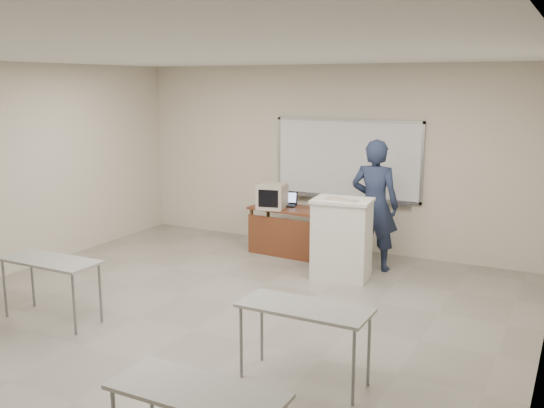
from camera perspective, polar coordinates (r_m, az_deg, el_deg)
The scene contains 10 objects.
floor at distance 6.96m, azimuth -7.52°, elevation -11.69°, with size 7.00×8.00×0.01m, color gray.
whiteboard at distance 9.88m, azimuth 7.06°, elevation 4.12°, with size 2.48×0.10×1.31m.
student_desks at distance 5.75m, azimuth -15.55°, elevation -9.86°, with size 4.40×2.20×0.73m.
instructor_desk at distance 9.62m, azimuth 1.38°, elevation -1.85°, with size 1.25×0.62×0.75m.
podium at distance 8.53m, azimuth 6.57°, elevation -3.26°, with size 0.80×0.58×1.13m.
crt_monitor at distance 9.63m, azimuth 0.02°, elevation 0.76°, with size 0.42×0.47×0.40m.
laptop at distance 9.83m, azimuth 1.54°, elevation 0.17°, with size 0.29×0.27×0.22m.
mouse at distance 9.26m, azimuth 4.19°, elevation -0.78°, with size 0.10×0.07×0.04m, color #9FA3A7.
keyboard at distance 8.28m, azimuth 6.55°, elevation 0.39°, with size 0.46×0.15×0.03m, color #C0AE9B.
presenter at distance 8.93m, azimuth 9.64°, elevation -0.10°, with size 0.70×0.46×1.92m, color black.
Camera 1 is at (3.73, -5.22, 2.71)m, focal length 40.00 mm.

